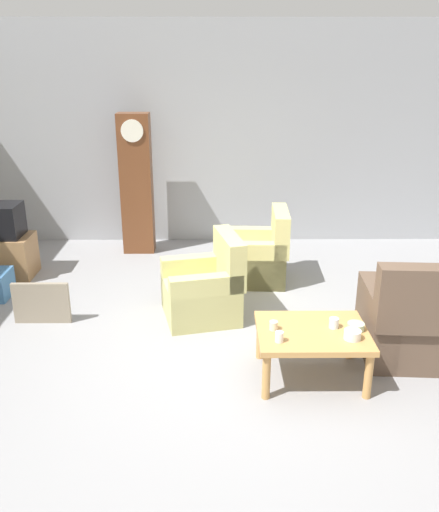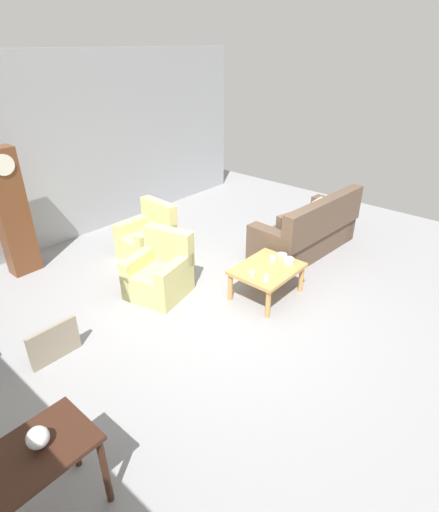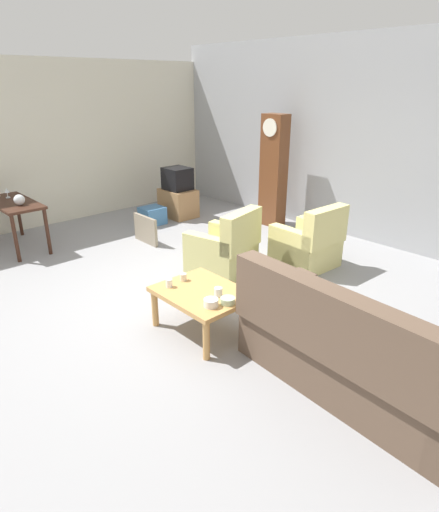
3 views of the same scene
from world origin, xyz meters
TOP-DOWN VIEW (x-y plane):
  - ground_plane at (0.00, 0.00)m, footprint 10.40×10.40m
  - garage_door_wall at (0.00, 3.60)m, footprint 8.40×0.16m
  - pegboard_wall_left at (-4.20, 0.40)m, footprint 0.12×6.40m
  - couch_floral at (2.23, -0.06)m, footprint 2.15×1.01m
  - armchair_olive_near at (-0.33, 0.87)m, footprint 0.94×0.92m
  - armchair_olive_far at (0.32, 1.90)m, footprint 0.82×0.79m
  - coffee_table_wood at (0.62, -0.34)m, footprint 0.96×0.76m
  - console_table_dark at (-3.26, -0.88)m, footprint 1.30×0.56m
  - grandfather_clock at (-1.33, 3.01)m, footprint 0.44×0.30m
  - tv_stand_cabinet at (-2.92, 2.06)m, footprint 0.68×0.52m
  - tv_crt at (-2.92, 2.06)m, footprint 0.48×0.44m
  - framed_picture_leaning at (-2.08, 0.73)m, footprint 0.60×0.05m
  - storage_box_blue at (-2.85, 1.39)m, footprint 0.38×0.41m
  - glass_dome_cloche at (-2.97, -0.87)m, footprint 0.16×0.16m
  - cup_white_porcelain at (0.31, -0.54)m, footprint 0.07×0.07m
  - cup_blue_rimmed at (0.81, -0.29)m, footprint 0.08×0.08m
  - cup_cream_tall at (0.28, -0.33)m, footprint 0.07×0.07m
  - bowl_white_stacked at (0.93, -0.49)m, footprint 0.14×0.14m
  - bowl_shallow_green at (1.00, -0.33)m, footprint 0.15×0.15m
  - wine_glass_mid at (-3.54, -0.86)m, footprint 0.08×0.08m

SIDE VIEW (x-z plane):
  - ground_plane at x=0.00m, z-range 0.00..0.00m
  - storage_box_blue at x=-2.85m, z-range 0.00..0.32m
  - framed_picture_leaning at x=-2.08m, z-range 0.00..0.46m
  - tv_stand_cabinet at x=-2.92m, z-range 0.00..0.54m
  - armchair_olive_near at x=-0.33m, z-range -0.15..0.77m
  - armchair_olive_far at x=0.32m, z-range -0.15..0.77m
  - couch_floral at x=2.23m, z-range -0.17..0.87m
  - coffee_table_wood at x=0.62m, z-range 0.17..0.63m
  - bowl_shallow_green at x=1.00m, z-range 0.46..0.53m
  - bowl_white_stacked at x=0.93m, z-range 0.46..0.54m
  - cup_cream_tall at x=0.28m, z-range 0.46..0.54m
  - cup_white_porcelain at x=0.31m, z-range 0.46..0.55m
  - cup_blue_rimmed at x=0.81m, z-range 0.46..0.55m
  - console_table_dark at x=-3.26m, z-range 0.27..1.03m
  - tv_crt at x=-2.92m, z-range 0.54..0.96m
  - glass_dome_cloche at x=-2.97m, z-range 0.76..0.92m
  - wine_glass_mid at x=-3.54m, z-range 0.79..0.95m
  - grandfather_clock at x=-1.33m, z-range 0.01..1.98m
  - pegboard_wall_left at x=-4.20m, z-range 0.00..2.88m
  - garage_door_wall at x=0.00m, z-range 0.00..3.20m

